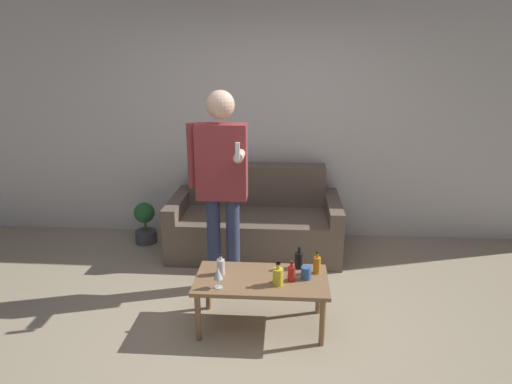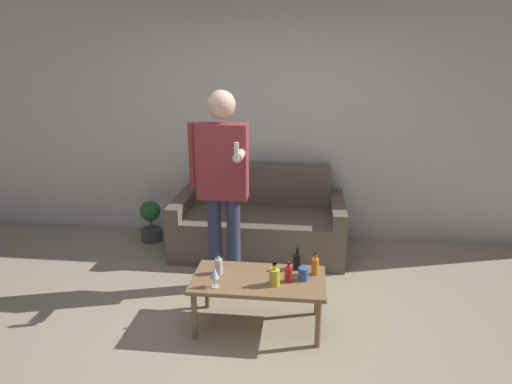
% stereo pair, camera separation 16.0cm
% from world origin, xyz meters
% --- Properties ---
extents(ground_plane, '(16.00, 16.00, 0.00)m').
position_xyz_m(ground_plane, '(0.00, 0.00, 0.00)').
color(ground_plane, tan).
extents(wall_back, '(8.00, 0.06, 2.70)m').
position_xyz_m(wall_back, '(0.00, 2.25, 1.35)').
color(wall_back, silver).
rests_on(wall_back, ground_plane).
extents(couch, '(1.77, 0.92, 0.87)m').
position_xyz_m(couch, '(-0.03, 1.77, 0.31)').
color(couch, '#6B5B4C').
rests_on(couch, ground_plane).
extents(coffee_table, '(1.01, 0.53, 0.41)m').
position_xyz_m(coffee_table, '(0.12, 0.31, 0.36)').
color(coffee_table, '#8E6B47').
rests_on(coffee_table, ground_plane).
extents(bottle_orange, '(0.06, 0.06, 0.17)m').
position_xyz_m(bottle_orange, '(-0.20, 0.36, 0.48)').
color(bottle_orange, silver).
rests_on(bottle_orange, coffee_table).
extents(bottle_green, '(0.06, 0.06, 0.18)m').
position_xyz_m(bottle_green, '(0.54, 0.43, 0.48)').
color(bottle_green, orange).
rests_on(bottle_green, coffee_table).
extents(bottle_dark, '(0.08, 0.08, 0.18)m').
position_xyz_m(bottle_dark, '(0.25, 0.22, 0.48)').
color(bottle_dark, yellow).
rests_on(bottle_dark, coffee_table).
extents(bottle_yellow, '(0.06, 0.06, 0.16)m').
position_xyz_m(bottle_yellow, '(0.34, 0.29, 0.47)').
color(bottle_yellow, '#B21E1E').
rests_on(bottle_yellow, coffee_table).
extents(bottle_red, '(0.07, 0.07, 0.18)m').
position_xyz_m(bottle_red, '(0.40, 0.50, 0.48)').
color(bottle_red, black).
rests_on(bottle_red, coffee_table).
extents(wine_glass_near, '(0.07, 0.07, 0.16)m').
position_xyz_m(wine_glass_near, '(-0.19, 0.15, 0.52)').
color(wine_glass_near, silver).
rests_on(wine_glass_near, coffee_table).
extents(cup_on_table, '(0.08, 0.08, 0.10)m').
position_xyz_m(cup_on_table, '(0.45, 0.33, 0.46)').
color(cup_on_table, '#3366B2').
rests_on(cup_on_table, coffee_table).
extents(person_standing_front, '(0.50, 0.45, 1.76)m').
position_xyz_m(person_standing_front, '(-0.26, 0.89, 1.05)').
color(person_standing_front, navy).
rests_on(person_standing_front, ground_plane).
extents(potted_plant, '(0.24, 0.24, 0.47)m').
position_xyz_m(potted_plant, '(-1.27, 1.86, 0.24)').
color(potted_plant, '#4C4C51').
rests_on(potted_plant, ground_plane).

